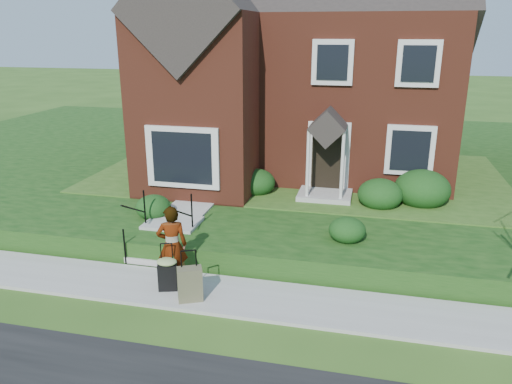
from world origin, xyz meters
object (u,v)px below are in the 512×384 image
(front_steps, at_px, (166,235))
(suitcase_olive, at_px, (190,284))
(suitcase_black, at_px, (167,272))
(woman, at_px, (172,245))

(front_steps, relative_size, suitcase_olive, 1.82)
(suitcase_olive, bearing_deg, suitcase_black, 129.17)
(woman, relative_size, suitcase_olive, 1.64)
(front_steps, distance_m, suitcase_olive, 2.71)
(front_steps, xyz_separation_m, suitcase_olive, (1.49, -2.26, -0.02))
(woman, bearing_deg, suitcase_olive, 114.09)
(front_steps, distance_m, suitcase_black, 2.13)
(woman, xyz_separation_m, suitcase_black, (-0.00, -0.32, -0.49))
(woman, bearing_deg, suitcase_black, 68.46)
(woman, height_order, suitcase_black, woman)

